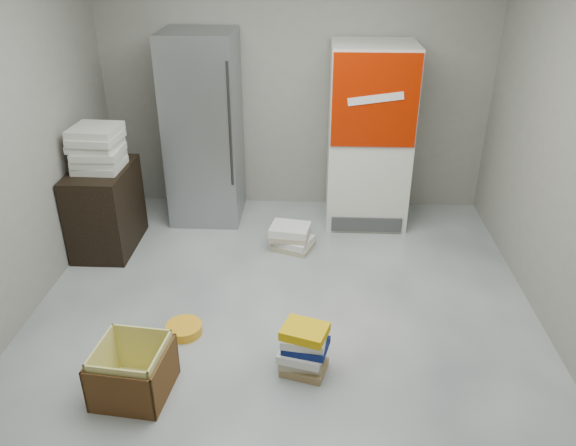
% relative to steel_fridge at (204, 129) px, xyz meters
% --- Properties ---
extents(ground, '(5.00, 5.00, 0.00)m').
position_rel_steel_fridge_xyz_m(ground, '(0.90, -2.13, -0.95)').
color(ground, beige).
rests_on(ground, ground).
extents(room_shell, '(4.04, 5.04, 2.82)m').
position_rel_steel_fridge_xyz_m(room_shell, '(0.90, -2.13, 0.85)').
color(room_shell, gray).
rests_on(room_shell, ground).
extents(steel_fridge, '(0.70, 0.72, 1.90)m').
position_rel_steel_fridge_xyz_m(steel_fridge, '(0.00, 0.00, 0.00)').
color(steel_fridge, '#999BA0').
rests_on(steel_fridge, ground).
extents(coke_cooler, '(0.80, 0.73, 1.80)m').
position_rel_steel_fridge_xyz_m(coke_cooler, '(1.65, -0.01, -0.05)').
color(coke_cooler, silver).
rests_on(coke_cooler, ground).
extents(wood_shelf, '(0.50, 0.80, 0.80)m').
position_rel_steel_fridge_xyz_m(wood_shelf, '(-0.83, -0.73, -0.55)').
color(wood_shelf, black).
rests_on(wood_shelf, ground).
extents(supply_box_stack, '(0.44, 0.44, 0.39)m').
position_rel_steel_fridge_xyz_m(supply_box_stack, '(-0.82, -0.73, 0.04)').
color(supply_box_stack, beige).
rests_on(supply_box_stack, wood_shelf).
extents(phonebook_stack_main, '(0.37, 0.32, 0.36)m').
position_rel_steel_fridge_xyz_m(phonebook_stack_main, '(1.07, -2.38, -0.77)').
color(phonebook_stack_main, '#977A4D').
rests_on(phonebook_stack_main, ground).
extents(phonebook_stack_side, '(0.45, 0.41, 0.23)m').
position_rel_steel_fridge_xyz_m(phonebook_stack_side, '(0.91, -0.69, -0.83)').
color(phonebook_stack_side, tan).
rests_on(phonebook_stack_side, ground).
extents(cardboard_box, '(0.50, 0.50, 0.37)m').
position_rel_steel_fridge_xyz_m(cardboard_box, '(-0.03, -2.65, -0.80)').
color(cardboard_box, yellow).
rests_on(cardboard_box, ground).
extents(bucket_lid, '(0.35, 0.35, 0.07)m').
position_rel_steel_fridge_xyz_m(bucket_lid, '(0.16, -2.02, -0.91)').
color(bucket_lid, '#F8A71D').
rests_on(bucket_lid, ground).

